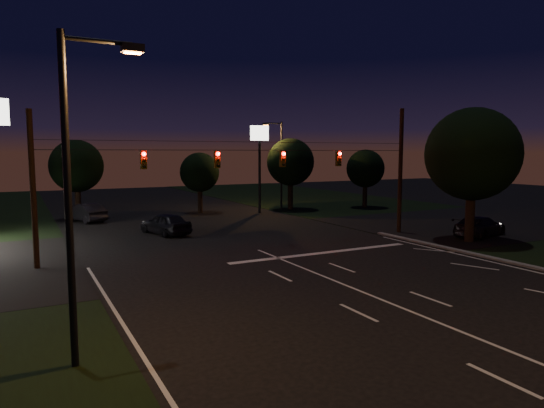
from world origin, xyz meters
TOP-DOWN VIEW (x-y plane):
  - ground at (0.00, 0.00)m, footprint 140.00×140.00m
  - cross_street_right at (20.00, 16.00)m, footprint 20.00×16.00m
  - stop_bar at (3.00, 11.50)m, footprint 12.00×0.50m
  - utility_pole_right at (12.00, 15.00)m, footprint 0.30×0.30m
  - utility_pole_left at (-12.00, 15.00)m, footprint 0.28×0.28m
  - signal_span at (-0.00, 14.96)m, footprint 24.00×0.40m
  - pole_sign_right at (8.00, 30.00)m, footprint 1.80×0.30m
  - street_light_left at (-11.24, 2.00)m, footprint 2.20×0.35m
  - street_light_right_far at (11.24, 32.00)m, footprint 2.20×0.35m
  - tree_right_near at (13.53, 10.17)m, footprint 6.00×6.00m
  - tree_far_b at (-7.98, 34.13)m, footprint 4.60×4.60m
  - tree_far_c at (3.02, 33.10)m, footprint 3.80×3.80m
  - tree_far_d at (12.02, 31.13)m, footprint 4.80×4.80m
  - tree_far_e at (20.02, 29.11)m, footprint 4.00×4.00m
  - car_oncoming_a at (-3.40, 22.23)m, footprint 3.08×4.96m
  - car_oncoming_b at (-7.64, 31.79)m, footprint 3.05×4.97m
  - car_cross at (15.83, 11.08)m, footprint 5.34×3.28m

SIDE VIEW (x-z plane):
  - ground at x=0.00m, z-range 0.00..0.00m
  - cross_street_right at x=20.00m, z-range -0.01..0.01m
  - utility_pole_right at x=12.00m, z-range -4.50..4.50m
  - utility_pole_left at x=-12.00m, z-range -4.00..4.00m
  - stop_bar at x=3.00m, z-range 0.00..0.01m
  - car_cross at x=15.83m, z-range 0.00..1.45m
  - car_oncoming_b at x=-7.64m, z-range 0.00..1.55m
  - car_oncoming_a at x=-3.40m, z-range 0.00..1.57m
  - tree_far_c at x=3.02m, z-range 0.97..6.83m
  - tree_far_e at x=20.02m, z-range 1.03..7.20m
  - tree_far_b at x=-7.98m, z-range 1.12..8.10m
  - tree_far_d at x=12.02m, z-range 1.18..8.47m
  - street_light_left at x=-11.24m, z-range 0.74..9.74m
  - street_light_right_far at x=11.24m, z-range 0.74..9.74m
  - signal_span at x=0.00m, z-range 4.72..6.28m
  - tree_right_near at x=13.53m, z-range 1.30..10.06m
  - pole_sign_right at x=8.00m, z-range 2.04..10.44m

